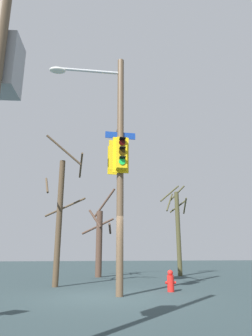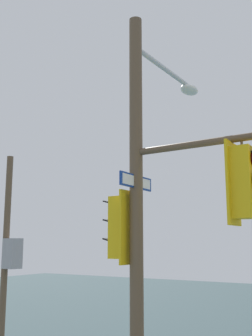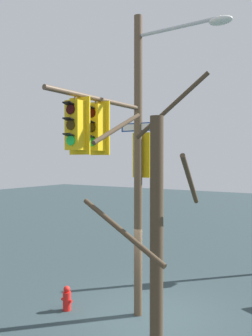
# 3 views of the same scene
# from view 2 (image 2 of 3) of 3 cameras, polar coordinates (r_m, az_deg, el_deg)

# --- Properties ---
(main_signal_pole_assembly) EXTENTS (3.24, 4.25, 8.56)m
(main_signal_pole_assembly) POSITION_cam_2_polar(r_m,az_deg,el_deg) (7.08, 6.75, -5.49)
(main_signal_pole_assembly) COLOR brown
(main_signal_pole_assembly) RESTS_ON ground
(secondary_pole_assembly) EXTENTS (0.44, 0.70, 7.04)m
(secondary_pole_assembly) POSITION_cam_2_polar(r_m,az_deg,el_deg) (13.19, -16.05, -12.63)
(secondary_pole_assembly) COLOR brown
(secondary_pole_assembly) RESTS_ON ground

